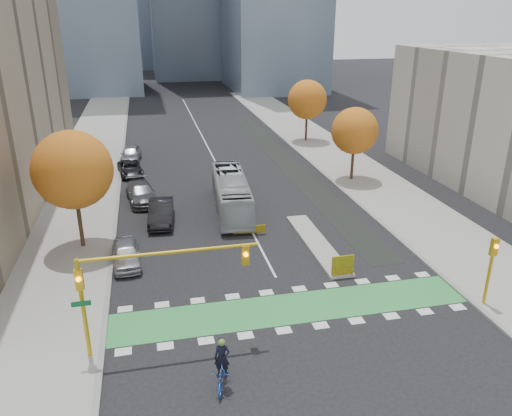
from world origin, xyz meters
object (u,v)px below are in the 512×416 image
tree_east_near (355,131)px  traffic_signal_west (139,277)px  parked_car_c (141,193)px  parked_car_a (126,254)px  parked_car_b (161,212)px  hazard_board (343,265)px  traffic_signal_east (491,261)px  tree_east_far (307,100)px  cyclist (222,370)px  parked_car_d (130,168)px  bus (231,193)px  parked_car_e (131,154)px  tree_west (73,170)px

tree_east_near → traffic_signal_west: (-19.93, -22.51, -0.83)m
parked_car_c → parked_car_a: bearing=-102.5°
tree_east_near → parked_car_b: 20.07m
traffic_signal_west → parked_car_c: bearing=90.1°
hazard_board → traffic_signal_east: bearing=-35.9°
tree_east_far → traffic_signal_west: (-20.43, -38.51, -1.21)m
hazard_board → tree_east_far: 35.13m
tree_east_far → parked_car_c: bearing=-139.2°
traffic_signal_west → cyclist: size_ratio=3.52×
traffic_signal_east → parked_car_d: traffic_signal_east is taller
bus → parked_car_b: size_ratio=2.08×
bus → traffic_signal_east: bearing=-52.3°
tree_east_near → tree_east_far: size_ratio=0.92×
parked_car_b → parked_car_e: (-2.50, 18.12, 0.00)m
cyclist → bus: size_ratio=0.23×
hazard_board → tree_east_near: (8.00, 17.80, 4.06)m
tree_west → parked_car_b: (5.50, 3.34, -4.77)m
traffic_signal_east → bus: traffic_signal_east is taller
bus → parked_car_a: (-8.26, -7.88, -0.75)m
parked_car_a → parked_car_c: 11.56m
traffic_signal_east → parked_car_e: size_ratio=0.82×
tree_east_near → cyclist: bearing=-122.9°
tree_west → bus: size_ratio=0.77×
hazard_board → bus: bearing=110.8°
traffic_signal_west → parked_car_d: bearing=92.1°
tree_west → parked_car_d: bearing=79.7°
tree_east_near → parked_car_c: 20.44m
cyclist → parked_car_c: cyclist is taller
bus → tree_west: bearing=-152.7°
tree_west → parked_car_e: size_ratio=1.64×
cyclist → parked_car_c: (-3.28, 24.07, -0.01)m
traffic_signal_east → parked_car_e: traffic_signal_east is taller
tree_east_far → bus: 25.36m
tree_east_far → hazard_board: bearing=-104.1°
tree_east_near → parked_car_c: tree_east_near is taller
tree_west → tree_east_near: (24.00, 10.00, -0.75)m
tree_west → traffic_signal_east: size_ratio=2.01×
tree_west → parked_car_d: (3.00, 16.45, -4.96)m
tree_east_far → cyclist: 45.35m
hazard_board → cyclist: cyclist is taller
tree_east_far → parked_car_a: bearing=-126.4°
tree_east_near → bus: size_ratio=0.66×
hazard_board → tree_east_far: (8.50, 33.80, 4.44)m
parked_car_e → traffic_signal_west: bearing=-83.6°
bus → parked_car_a: size_ratio=2.46×
cyclist → parked_car_d: (-4.32, 32.19, -0.15)m
hazard_board → parked_car_d: 27.52m
parked_car_a → parked_car_b: parked_car_b is taller
cyclist → parked_car_a: cyclist is taller
tree_east_far → parked_car_b: bearing=-130.0°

